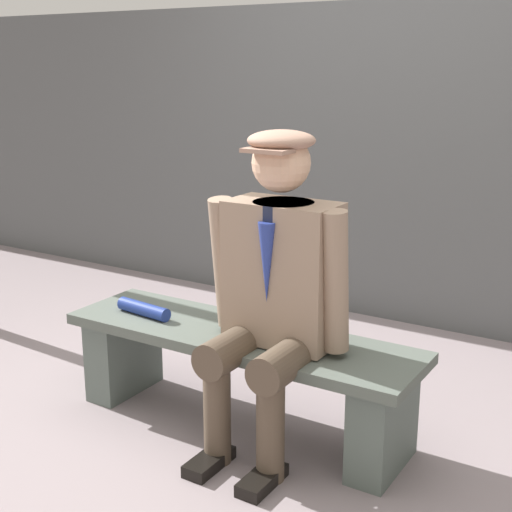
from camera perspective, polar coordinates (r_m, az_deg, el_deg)
name	(u,v)px	position (r m, az deg, el deg)	size (l,w,h in m)	color
ground_plane	(240,424)	(3.30, -1.28, -13.17)	(30.00, 30.00, 0.00)	gray
bench	(239,365)	(3.17, -1.31, -8.58)	(1.60, 0.45, 0.44)	#545D55
seated_man	(275,282)	(2.87, 1.51, -2.07)	(0.62, 0.60, 1.31)	gray
rolled_magazine	(144,309)	(3.34, -8.87, -4.17)	(0.06, 0.06, 0.29)	navy
stadium_wall	(395,165)	(4.52, 10.92, 7.10)	(12.00, 0.24, 1.91)	#535556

